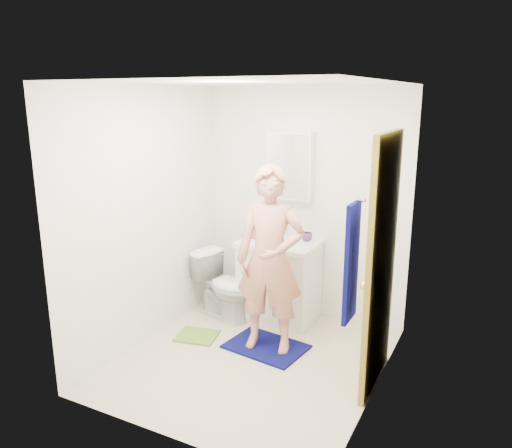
{
  "coord_description": "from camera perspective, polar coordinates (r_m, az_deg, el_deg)",
  "views": [
    {
      "loc": [
        1.88,
        -3.58,
        2.3
      ],
      "look_at": [
        -0.09,
        0.25,
        1.19
      ],
      "focal_mm": 35.0,
      "sensor_mm": 36.0,
      "label": 1
    }
  ],
  "objects": [
    {
      "name": "wall_right",
      "position": [
        3.83,
        14.41,
        -2.74
      ],
      "size": [
        0.02,
        2.4,
        2.4
      ],
      "primitive_type": "cube",
      "color": "white",
      "rests_on": "ground"
    },
    {
      "name": "towel",
      "position": [
        3.3,
        10.85,
        -4.38
      ],
      "size": [
        0.03,
        0.24,
        0.8
      ],
      "primitive_type": "cube",
      "color": "#080B50",
      "rests_on": "wall_right"
    },
    {
      "name": "vanity_cabinet",
      "position": [
        5.29,
        2.69,
        -6.63
      ],
      "size": [
        0.75,
        0.55,
        0.8
      ],
      "primitive_type": "cube",
      "color": "white",
      "rests_on": "floor"
    },
    {
      "name": "sink_basin",
      "position": [
        5.15,
        2.75,
        -2.06
      ],
      "size": [
        0.4,
        0.4,
        0.03
      ],
      "primitive_type": "cylinder",
      "color": "white",
      "rests_on": "countertop"
    },
    {
      "name": "soap_dispenser",
      "position": [
        5.21,
        -0.28,
        -0.51
      ],
      "size": [
        0.12,
        0.12,
        0.21
      ],
      "primitive_type": "imported",
      "rotation": [
        0.0,
        0.0,
        0.3
      ],
      "color": "#AD516F",
      "rests_on": "countertop"
    },
    {
      "name": "countertop",
      "position": [
        5.15,
        2.75,
        -2.22
      ],
      "size": [
        0.79,
        0.59,
        0.05
      ],
      "primitive_type": "cube",
      "color": "white",
      "rests_on": "vanity_cabinet"
    },
    {
      "name": "floor",
      "position": [
        4.66,
        -0.47,
        -15.29
      ],
      "size": [
        2.2,
        2.4,
        0.02
      ],
      "primitive_type": "cube",
      "color": "beige",
      "rests_on": "ground"
    },
    {
      "name": "mirror_panel",
      "position": [
        5.13,
        3.61,
        6.57
      ],
      "size": [
        0.46,
        0.01,
        0.66
      ],
      "primitive_type": "cube",
      "color": "white",
      "rests_on": "wall_back"
    },
    {
      "name": "medicine_cabinet",
      "position": [
        5.19,
        3.89,
        6.66
      ],
      "size": [
        0.5,
        0.12,
        0.7
      ],
      "primitive_type": "cube",
      "color": "white",
      "rests_on": "wall_back"
    },
    {
      "name": "toothbrush_cup",
      "position": [
        5.16,
        5.84,
        -1.46
      ],
      "size": [
        0.11,
        0.11,
        0.09
      ],
      "primitive_type": "imported",
      "rotation": [
        0.0,
        0.0,
        -0.04
      ],
      "color": "#52387B",
      "rests_on": "countertop"
    },
    {
      "name": "toilet",
      "position": [
        5.34,
        -3.58,
        -7.02
      ],
      "size": [
        0.76,
        0.55,
        0.7
      ],
      "primitive_type": "imported",
      "rotation": [
        0.0,
        0.0,
        1.32
      ],
      "color": "white",
      "rests_on": "floor"
    },
    {
      "name": "door_knob",
      "position": [
        3.77,
        12.31,
        -6.91
      ],
      "size": [
        0.07,
        0.07,
        0.07
      ],
      "primitive_type": "sphere",
      "color": "gold",
      "rests_on": "door"
    },
    {
      "name": "ceiling",
      "position": [
        4.05,
        -0.55,
        16.0
      ],
      "size": [
        2.2,
        2.4,
        0.02
      ],
      "primitive_type": "cube",
      "color": "white",
      "rests_on": "ground"
    },
    {
      "name": "door",
      "position": [
        4.03,
        14.11,
        -4.47
      ],
      "size": [
        0.05,
        0.8,
        2.05
      ],
      "primitive_type": "cube",
      "color": "#A3872D",
      "rests_on": "ground"
    },
    {
      "name": "towel_hook",
      "position": [
        3.18,
        11.89,
        2.71
      ],
      "size": [
        0.06,
        0.02,
        0.02
      ],
      "primitive_type": "cylinder",
      "rotation": [
        0.0,
        1.57,
        0.0
      ],
      "color": "silver",
      "rests_on": "wall_right"
    },
    {
      "name": "wall_left",
      "position": [
        4.79,
        -12.35,
        0.84
      ],
      "size": [
        0.02,
        2.4,
        2.4
      ],
      "primitive_type": "cube",
      "color": "white",
      "rests_on": "ground"
    },
    {
      "name": "wall_back",
      "position": [
        5.26,
        5.62,
        2.31
      ],
      "size": [
        2.2,
        0.02,
        2.4
      ],
      "primitive_type": "cube",
      "color": "white",
      "rests_on": "ground"
    },
    {
      "name": "green_rug",
      "position": [
        5.06,
        -6.75,
        -12.58
      ],
      "size": [
        0.44,
        0.4,
        0.02
      ],
      "primitive_type": "cube",
      "rotation": [
        0.0,
        0.0,
        0.21
      ],
      "color": "olive",
      "rests_on": "floor"
    },
    {
      "name": "man",
      "position": [
        4.47,
        1.63,
        -4.12
      ],
      "size": [
        0.69,
        0.52,
        1.71
      ],
      "primitive_type": "imported",
      "rotation": [
        0.0,
        0.0,
        0.18
      ],
      "color": "tan",
      "rests_on": "bath_mat"
    },
    {
      "name": "bath_mat",
      "position": [
        4.83,
        1.16,
        -13.82
      ],
      "size": [
        0.78,
        0.6,
        0.02
      ],
      "primitive_type": "cube",
      "rotation": [
        0.0,
        0.0,
        -0.14
      ],
      "color": "#080B50",
      "rests_on": "floor"
    },
    {
      "name": "wall_front",
      "position": [
        3.22,
        -10.6,
        -5.8
      ],
      "size": [
        2.2,
        0.02,
        2.4
      ],
      "primitive_type": "cube",
      "color": "white",
      "rests_on": "ground"
    },
    {
      "name": "faucet",
      "position": [
        5.28,
        3.57,
        -0.83
      ],
      "size": [
        0.03,
        0.03,
        0.12
      ],
      "primitive_type": "cylinder",
      "color": "silver",
      "rests_on": "countertop"
    }
  ]
}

